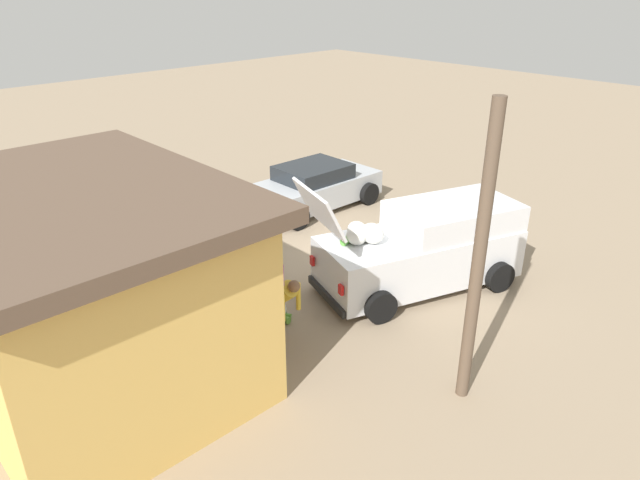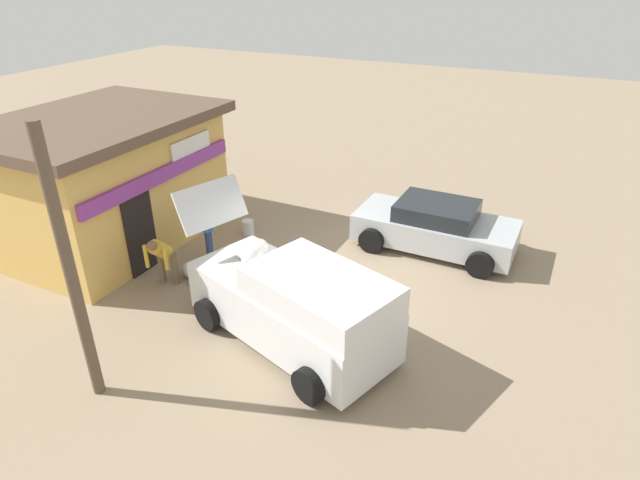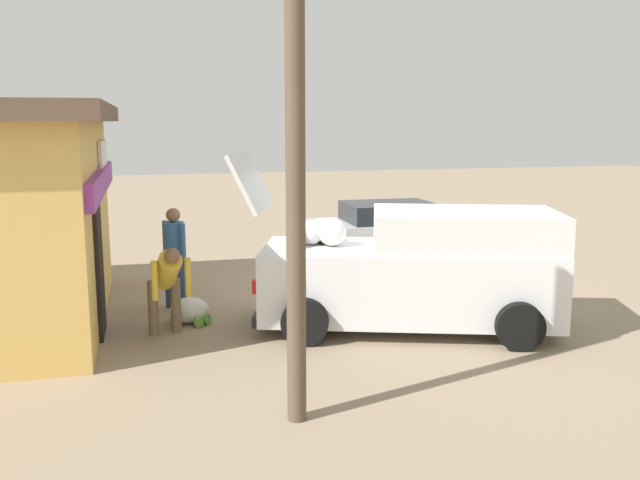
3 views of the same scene
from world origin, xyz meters
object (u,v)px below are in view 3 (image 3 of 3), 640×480
at_px(delivery_van, 418,269).
at_px(customer_bending, 167,280).
at_px(parked_sedan, 388,232).
at_px(vendor_standing, 174,251).
at_px(unloaded_banana_pile, 190,312).
at_px(paint_bucket, 176,276).

distance_m(delivery_van, customer_bending, 3.72).
relative_size(parked_sedan, vendor_standing, 2.41).
relative_size(delivery_van, vendor_standing, 2.96).
relative_size(vendor_standing, customer_bending, 1.24).
height_order(unloaded_banana_pile, paint_bucket, paint_bucket).
height_order(parked_sedan, customer_bending, customer_bending).
relative_size(delivery_van, unloaded_banana_pile, 7.13).
xyz_separation_m(parked_sedan, unloaded_banana_pile, (-3.92, 4.77, -0.44)).
xyz_separation_m(delivery_van, paint_bucket, (3.66, 3.40, -0.71)).
bearing_deg(vendor_standing, unloaded_banana_pile, -168.84).
xyz_separation_m(parked_sedan, customer_bending, (-4.56, 5.13, 0.22)).
relative_size(customer_bending, unloaded_banana_pile, 1.94).
distance_m(vendor_standing, paint_bucket, 1.84).
bearing_deg(customer_bending, unloaded_banana_pile, -29.45).
bearing_deg(unloaded_banana_pile, parked_sedan, -50.57).
xyz_separation_m(vendor_standing, customer_bending, (-1.49, 0.19, -0.15)).
bearing_deg(parked_sedan, unloaded_banana_pile, 129.43).
relative_size(delivery_van, customer_bending, 3.68).
distance_m(customer_bending, paint_bucket, 3.22).
bearing_deg(customer_bending, delivery_van, -97.93).
height_order(vendor_standing, paint_bucket, vendor_standing).
bearing_deg(customer_bending, parked_sedan, -48.37).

